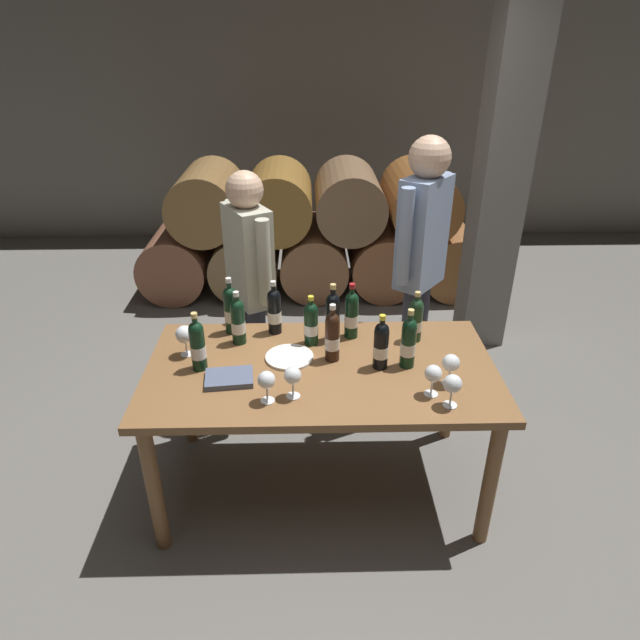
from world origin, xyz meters
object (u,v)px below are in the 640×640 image
(wine_bottle_6, at_px, (231,309))
(wine_bottle_1, at_px, (274,311))
(wine_bottle_7, at_px, (238,321))
(serving_plate, at_px, (289,357))
(dining_table, at_px, (321,382))
(wine_bottle_8, at_px, (332,336))
(wine_glass_4, at_px, (185,335))
(tasting_notebook, at_px, (229,378))
(wine_bottle_4, at_px, (311,323))
(sommelier_presenting, at_px, (421,254))
(wine_glass_3, at_px, (293,376))
(wine_bottle_9, at_px, (198,345))
(wine_bottle_2, at_px, (381,345))
(taster_seated_left, at_px, (250,277))
(wine_glass_1, at_px, (433,374))
(wine_bottle_0, at_px, (415,319))
(wine_glass_2, at_px, (451,364))
(wine_glass_0, at_px, (453,385))
(wine_bottle_5, at_px, (333,317))
(wine_bottle_10, at_px, (408,342))
(wine_glass_5, at_px, (266,381))
(wine_bottle_3, at_px, (351,314))

(wine_bottle_6, bearing_deg, wine_bottle_1, -2.19)
(wine_bottle_7, xyz_separation_m, serving_plate, (0.26, -0.17, -0.12))
(dining_table, bearing_deg, wine_bottle_8, 49.82)
(wine_glass_4, xyz_separation_m, tasting_notebook, (0.24, -0.23, -0.10))
(wine_bottle_4, relative_size, tasting_notebook, 1.24)
(tasting_notebook, distance_m, sommelier_presenting, 1.37)
(wine_glass_3, bearing_deg, wine_bottle_1, 100.33)
(wine_bottle_6, xyz_separation_m, wine_bottle_7, (0.05, -0.12, -0.01))
(wine_bottle_1, height_order, wine_bottle_9, wine_bottle_9)
(wine_bottle_2, height_order, taster_seated_left, taster_seated_left)
(wine_bottle_4, bearing_deg, wine_bottle_8, -56.97)
(wine_bottle_1, height_order, wine_glass_1, wine_bottle_1)
(wine_bottle_4, xyz_separation_m, serving_plate, (-0.11, -0.15, -0.11))
(wine_bottle_0, height_order, wine_bottle_8, wine_bottle_8)
(wine_glass_2, bearing_deg, wine_glass_0, -100.65)
(wine_bottle_5, distance_m, wine_bottle_9, 0.70)
(wine_bottle_2, xyz_separation_m, wine_bottle_7, (-0.71, 0.25, 0.00))
(wine_bottle_0, bearing_deg, wine_bottle_10, -107.84)
(wine_bottle_9, bearing_deg, wine_bottle_7, 56.23)
(wine_glass_1, bearing_deg, wine_bottle_8, 144.35)
(serving_plate, bearing_deg, wine_bottle_6, 138.25)
(wine_bottle_9, distance_m, wine_glass_5, 0.44)
(wine_bottle_5, distance_m, wine_bottle_7, 0.49)
(wine_bottle_7, relative_size, wine_glass_4, 1.78)
(serving_plate, distance_m, taster_seated_left, 0.70)
(wine_bottle_9, bearing_deg, wine_bottle_3, 21.48)
(wine_bottle_5, xyz_separation_m, taster_seated_left, (-0.46, 0.46, 0.02))
(wine_bottle_3, distance_m, sommelier_presenting, 0.65)
(wine_glass_2, bearing_deg, wine_bottle_2, 153.19)
(dining_table, relative_size, sommelier_presenting, 0.99)
(wine_bottle_8, xyz_separation_m, serving_plate, (-0.21, 0.01, -0.12))
(wine_bottle_9, bearing_deg, sommelier_presenting, 32.38)
(wine_bottle_8, bearing_deg, wine_glass_2, -23.38)
(tasting_notebook, bearing_deg, wine_bottle_7, 81.88)
(wine_bottle_10, relative_size, wine_glass_5, 2.00)
(wine_bottle_0, relative_size, wine_glass_4, 1.69)
(wine_bottle_1, bearing_deg, wine_bottle_9, -134.44)
(dining_table, bearing_deg, sommelier_presenting, 51.23)
(wine_bottle_2, relative_size, sommelier_presenting, 0.17)
(taster_seated_left, bearing_deg, wine_bottle_7, -92.72)
(wine_glass_4, height_order, sommelier_presenting, sommelier_presenting)
(serving_plate, bearing_deg, wine_glass_5, -103.99)
(wine_bottle_5, xyz_separation_m, sommelier_presenting, (0.54, 0.49, 0.15))
(wine_bottle_4, height_order, taster_seated_left, taster_seated_left)
(wine_glass_3, height_order, wine_glass_4, wine_glass_4)
(wine_bottle_2, bearing_deg, wine_bottle_1, 145.57)
(dining_table, xyz_separation_m, wine_bottle_4, (-0.05, 0.23, 0.21))
(wine_bottle_6, xyz_separation_m, wine_bottle_9, (-0.12, -0.36, -0.01))
(wine_bottle_3, distance_m, wine_bottle_9, 0.81)
(tasting_notebook, bearing_deg, wine_bottle_10, 1.38)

